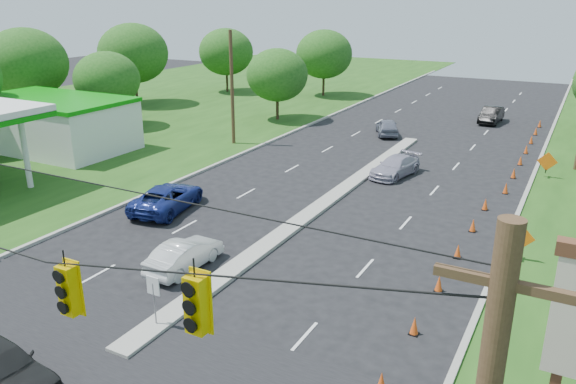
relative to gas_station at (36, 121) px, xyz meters
The scene contains 32 objects.
curb_left 16.89m from the gas_station, 35.78° to the left, with size 0.25×110.00×0.16m, color gray.
curb_right 35.22m from the gas_station, 16.13° to the left, with size 0.25×110.00×0.16m, color gray.
median 23.79m from the gas_station, ahead, with size 1.00×34.00×0.18m, color gray.
median_sign 27.62m from the gas_station, 31.07° to the right, with size 0.55×0.06×2.05m.
utility_pole_far_left 14.93m from the gas_station, 41.21° to the left, with size 0.28×0.28×9.00m, color #422D1C.
gas_station is the anchor object (origin of this frame).
cone_1 34.89m from the gas_station, 23.25° to the right, with size 0.32×0.32×0.70m, color #DD4F15.
cone_2 33.67m from the gas_station, 17.75° to the right, with size 0.32×0.32×0.70m, color #DD4F15.
cone_3 32.77m from the gas_station, 11.90° to the right, with size 0.32×0.32×0.70m, color #DD4F15.
cone_4 32.23m from the gas_station, ahead, with size 0.32×0.32×0.70m, color #DD4F15.
cone_5 32.07m from the gas_station, ahead, with size 0.32×0.32×0.70m, color #DD4F15.
cone_6 32.29m from the gas_station, ahead, with size 0.32×0.32×0.70m, color #DD4F15.
cone_7 33.46m from the gas_station, 12.55° to the left, with size 0.32×0.32×0.70m, color #DD4F15.
cone_8 34.39m from the gas_station, 18.27° to the left, with size 0.32×0.32×0.70m, color #DD4F15.
cone_9 35.64m from the gas_station, 23.63° to the left, with size 0.32×0.32×0.70m, color #DD4F15.
cone_10 37.18m from the gas_station, 28.58° to the left, with size 0.32×0.32×0.70m, color #DD4F15.
cone_11 38.97m from the gas_station, 33.11° to the left, with size 0.32×0.32×0.70m, color #DD4F15.
cone_12 40.99m from the gas_station, 37.22° to the left, with size 0.32×0.32×0.70m, color #DD4F15.
cone_13 43.19m from the gas_station, 40.93° to the left, with size 0.32×0.32×0.70m, color #DD4F15.
work_sign_1 34.54m from the gas_station, ahead, with size 1.27×0.58×1.37m.
work_sign_2 36.42m from the gas_station, 18.85° to the left, with size 1.27×0.58×1.37m.
tree_2 10.19m from the gas_station, 103.60° to the left, with size 5.88×5.88×6.86m.
tree_3 21.66m from the gas_station, 112.93° to the left, with size 7.56×7.56×8.82m.
tree_4 32.14m from the gas_station, 97.82° to the left, with size 6.72×6.72×7.84m.
tree_5 22.05m from the gas_station, 63.99° to the left, with size 5.88×5.88×6.86m.
tree_6 35.67m from the gas_station, 77.60° to the left, with size 6.72×6.72×7.84m.
tree_14 13.29m from the gas_station, 143.18° to the left, with size 7.56×7.56×8.82m.
white_sedan 23.91m from the gas_station, 24.81° to the right, with size 1.40×4.01×1.32m, color silver.
blue_pickup 16.99m from the gas_station, 16.02° to the right, with size 2.43×5.27×1.46m, color navy.
silver_car_far 26.67m from the gas_station, 16.49° to the left, with size 1.84×4.52×1.31m, color #A19CB2.
silver_car_oncoming 28.28m from the gas_station, 41.39° to the left, with size 1.70×4.23×1.44m, color slate.
dark_car_receding 40.00m from the gas_station, 44.97° to the left, with size 1.61×4.60×1.52m, color black.
Camera 1 is at (12.53, -7.26, 11.32)m, focal length 35.00 mm.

